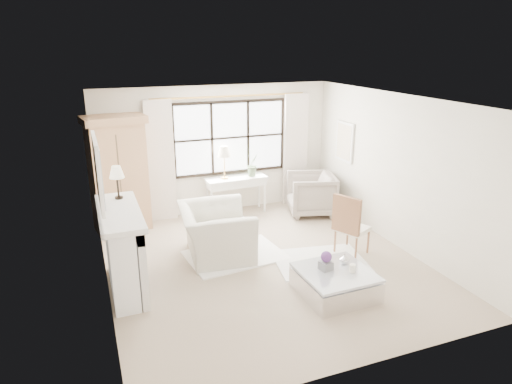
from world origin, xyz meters
The scene contains 32 objects.
floor centered at (0.00, 0.00, 0.00)m, with size 5.50×5.50×0.00m, color tan.
ceiling centered at (0.00, 0.00, 2.70)m, with size 5.50×5.50×0.00m, color silver.
wall_back centered at (0.00, 2.75, 1.35)m, with size 5.00×5.00×0.00m, color white.
wall_front centered at (0.00, -2.75, 1.35)m, with size 5.00×5.00×0.00m, color beige.
wall_left centered at (-2.50, 0.00, 1.35)m, with size 5.50×5.50×0.00m, color white.
wall_right centered at (2.50, 0.00, 1.35)m, with size 5.50×5.50×0.00m, color beige.
window_pane centered at (0.30, 2.73, 1.60)m, with size 2.40×0.02×1.50m, color white.
window_frame centered at (0.30, 2.72, 1.60)m, with size 2.50×0.04×1.50m, color black, non-canonical shape.
curtain_rod centered at (0.30, 2.67, 2.47)m, with size 0.04×0.04×3.30m, color #B7883F.
curtain_left centered at (-1.20, 2.65, 1.24)m, with size 0.55×0.10×2.47m, color beige.
curtain_right centered at (1.80, 2.65, 1.24)m, with size 0.55×0.10×2.47m, color silver.
fireplace centered at (-2.27, 0.00, 0.65)m, with size 0.58×1.66×1.26m.
mirror_frame centered at (-2.47, 0.00, 1.84)m, with size 0.05×1.15×0.95m, color white.
mirror_glass centered at (-2.44, 0.00, 1.84)m, with size 0.02×1.00×0.80m, color silver.
art_frame centered at (2.47, 1.70, 1.55)m, with size 0.04×0.62×0.82m, color silver.
art_canvas centered at (2.45, 1.70, 1.55)m, with size 0.01×0.52×0.72m, color beige.
mantel_lamp centered at (-2.20, 0.52, 1.65)m, with size 0.22×0.22×0.51m.
armoire centered at (-2.05, 2.41, 1.14)m, with size 1.22×0.88×2.24m.
console_table centered at (0.32, 2.44, 0.40)m, with size 1.32×0.51×0.80m.
console_lamp centered at (0.08, 2.45, 1.36)m, with size 0.28×0.28×0.69m.
orchid_plant centered at (0.70, 2.42, 1.04)m, with size 0.27×0.22×0.49m, color #516845.
side_table centered at (-0.22, 0.86, 0.33)m, with size 0.40×0.40×0.51m.
rug_left centered at (-0.38, 0.46, 0.01)m, with size 1.61×1.13×0.03m, color white.
rug_right centered at (0.88, -0.28, 0.01)m, with size 1.48×1.11×0.03m, color white.
club_armchair centered at (-0.67, 0.60, 0.43)m, with size 1.33×1.17×0.87m, color beige.
wingback_chair centered at (1.81, 1.84, 0.44)m, with size 0.94×0.97×0.88m, color gray.
french_chair centered at (1.54, -0.17, 0.31)m, with size 0.65×0.64×1.08m.
coffee_table centered at (0.58, -1.27, 0.18)m, with size 1.02×1.02×0.38m.
planter_box centered at (0.47, -1.17, 0.44)m, with size 0.17×0.17×0.12m, color slate.
planter_flowers centered at (0.47, -1.17, 0.58)m, with size 0.16×0.16×0.16m, color #542B6D.
pillar_candle centered at (0.79, -1.37, 0.44)m, with size 0.09×0.09×0.12m, color white.
coffee_vase centered at (0.82, -1.10, 0.45)m, with size 0.14×0.14×0.15m, color silver.
Camera 1 is at (-2.61, -6.34, 3.52)m, focal length 32.00 mm.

